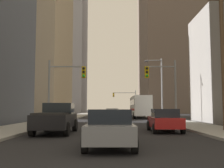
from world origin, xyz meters
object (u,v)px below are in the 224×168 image
(pickup_truck_black, at_px, (56,118))
(traffic_signal_far_right, at_px, (125,98))
(sedan_red, at_px, (164,120))
(traffic_signal_near_left, at_px, (65,81))
(sedan_grey, at_px, (110,128))
(sedan_white, at_px, (111,113))
(city_bus, at_px, (140,106))
(traffic_signal_near_right, at_px, (162,82))
(sedan_beige, at_px, (112,114))

(pickup_truck_black, bearing_deg, traffic_signal_far_right, 82.27)
(sedan_red, xyz_separation_m, traffic_signal_near_left, (-7.82, 6.69, 3.26))
(traffic_signal_near_left, bearing_deg, sedan_grey, -73.07)
(pickup_truck_black, relative_size, sedan_red, 1.28)
(sedan_grey, distance_m, sedan_white, 34.77)
(city_bus, bearing_deg, pickup_truck_black, -106.83)
(sedan_grey, height_order, traffic_signal_near_right, traffic_signal_near_right)
(sedan_beige, bearing_deg, pickup_truck_black, -100.59)
(sedan_red, bearing_deg, traffic_signal_near_left, 139.42)
(city_bus, relative_size, traffic_signal_far_right, 1.92)
(sedan_grey, height_order, traffic_signal_near_left, traffic_signal_near_left)
(pickup_truck_black, height_order, sedan_grey, pickup_truck_black)
(sedan_grey, distance_m, sedan_beige, 25.22)
(pickup_truck_black, bearing_deg, sedan_red, 8.12)
(sedan_white, distance_m, traffic_signal_near_right, 21.57)
(sedan_grey, bearing_deg, traffic_signal_near_left, 106.93)
(pickup_truck_black, bearing_deg, traffic_signal_near_right, 43.40)
(sedan_red, height_order, sedan_beige, same)
(sedan_beige, xyz_separation_m, traffic_signal_near_right, (4.59, -11.24, 3.23))
(traffic_signal_near_left, bearing_deg, traffic_signal_near_right, -0.00)
(city_bus, relative_size, traffic_signal_near_right, 1.92)
(pickup_truck_black, distance_m, traffic_signal_near_right, 11.60)
(pickup_truck_black, bearing_deg, city_bus, 73.17)
(sedan_grey, bearing_deg, city_bus, 82.09)
(sedan_beige, height_order, traffic_signal_near_left, traffic_signal_near_left)
(pickup_truck_black, bearing_deg, sedan_grey, -61.48)
(sedan_red, relative_size, traffic_signal_near_left, 0.71)
(sedan_red, bearing_deg, sedan_grey, -116.06)
(city_bus, xyz_separation_m, traffic_signal_near_right, (0.20, -18.55, 2.07))
(pickup_truck_black, bearing_deg, sedan_beige, 79.41)
(pickup_truck_black, distance_m, sedan_red, 7.05)
(sedan_grey, height_order, traffic_signal_far_right, traffic_signal_far_right)
(city_bus, bearing_deg, sedan_red, -92.17)
(sedan_beige, bearing_deg, traffic_signal_near_right, -67.78)
(pickup_truck_black, height_order, traffic_signal_near_left, traffic_signal_near_left)
(sedan_grey, xyz_separation_m, traffic_signal_far_right, (3.40, 56.45, 3.36))
(sedan_white, bearing_deg, city_bus, -26.46)
(sedan_grey, xyz_separation_m, sedan_white, (0.00, 34.77, 0.00))
(traffic_signal_near_left, xyz_separation_m, traffic_signal_near_right, (8.97, -0.00, -0.03))
(traffic_signal_near_left, distance_m, traffic_signal_near_right, 8.97)
(city_bus, xyz_separation_m, sedan_red, (-0.96, -25.24, -1.16))
(traffic_signal_near_right, xyz_separation_m, traffic_signal_far_right, (-1.32, 42.48, 0.13))
(sedan_grey, relative_size, sedan_red, 0.99)
(pickup_truck_black, distance_m, sedan_white, 28.69)
(pickup_truck_black, xyz_separation_m, traffic_signal_near_left, (-0.84, 7.69, 3.09))
(sedan_beige, distance_m, traffic_signal_near_right, 12.56)
(pickup_truck_black, height_order, traffic_signal_far_right, traffic_signal_far_right)
(sedan_grey, height_order, sedan_white, same)
(traffic_signal_near_left, bearing_deg, sedan_red, -40.58)
(sedan_beige, xyz_separation_m, traffic_signal_far_right, (3.27, 31.24, 3.36))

